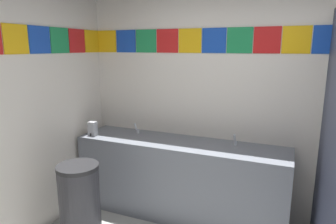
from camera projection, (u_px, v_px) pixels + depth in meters
wall_back at (251, 91)px, 3.11m from camera, size 3.70×0.09×2.78m
vanity_counter at (180, 178)px, 3.28m from camera, size 2.27×0.55×0.85m
faucet_left at (137, 130)px, 3.48m from camera, size 0.04×0.10×0.14m
faucet_right at (235, 141)px, 3.05m from camera, size 0.04×0.10×0.14m
soap_dispenser at (93, 129)px, 3.42m from camera, size 0.09×0.09×0.16m
trash_bin at (80, 203)px, 2.86m from camera, size 0.39×0.39×0.77m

